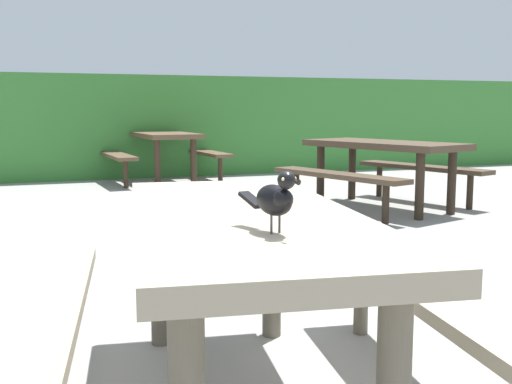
{
  "coord_description": "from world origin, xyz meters",
  "views": [
    {
      "loc": [
        -1.01,
        -2.09,
        1.09
      ],
      "look_at": [
        -0.37,
        -0.32,
        0.84
      ],
      "focal_mm": 43.32,
      "sensor_mm": 36.0,
      "label": 1
    }
  ],
  "objects": [
    {
      "name": "picnic_table_mid_right",
      "position": [
        2.62,
        3.78,
        0.56
      ],
      "size": [
        2.13,
        2.14,
        0.74
      ],
      "color": "#473828",
      "rests_on": "ground"
    },
    {
      "name": "bird_grackle",
      "position": [
        -0.36,
        -0.48,
        0.84
      ],
      "size": [
        0.11,
        0.28,
        0.18
      ],
      "color": "black",
      "rests_on": "picnic_table_foreground"
    },
    {
      "name": "picnic_table_foreground",
      "position": [
        -0.32,
        -0.06,
        0.56
      ],
      "size": [
        1.92,
        1.94,
        0.74
      ],
      "color": "gray",
      "rests_on": "ground"
    },
    {
      "name": "picnic_table_mid_left",
      "position": [
        0.87,
        7.21,
        0.56
      ],
      "size": [
        1.8,
        1.85,
        0.74
      ],
      "color": "brown",
      "rests_on": "ground"
    },
    {
      "name": "hedge_wall",
      "position": [
        0.0,
        8.44,
        0.81
      ],
      "size": [
        28.0,
        1.57,
        1.62
      ],
      "primitive_type": "cube",
      "color": "#387A33",
      "rests_on": "ground"
    }
  ]
}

